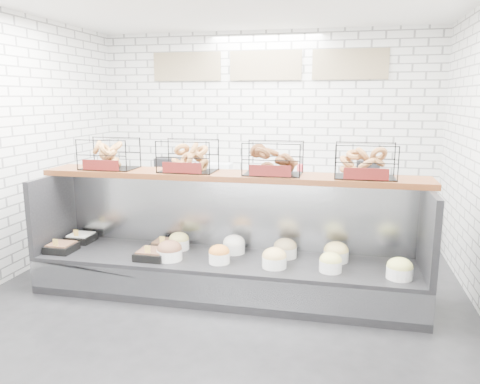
# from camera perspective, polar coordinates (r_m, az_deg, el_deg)

# --- Properties ---
(ground) EXTENTS (5.50, 5.50, 0.00)m
(ground) POSITION_cam_1_polar(r_m,az_deg,el_deg) (4.82, -2.70, -13.61)
(ground) COLOR black
(ground) RESTS_ON ground
(room_shell) EXTENTS (5.02, 5.51, 3.01)m
(room_shell) POSITION_cam_1_polar(r_m,az_deg,el_deg) (4.95, -1.07, 11.64)
(room_shell) COLOR silver
(room_shell) RESTS_ON ground
(display_case) EXTENTS (4.00, 0.90, 1.20)m
(display_case) POSITION_cam_1_polar(r_m,az_deg,el_deg) (5.00, -1.60, -8.59)
(display_case) COLOR black
(display_case) RESTS_ON ground
(bagel_shelf) EXTENTS (4.10, 0.50, 0.40)m
(bagel_shelf) POSITION_cam_1_polar(r_m,az_deg,el_deg) (4.92, -1.28, 3.68)
(bagel_shelf) COLOR #4D2410
(bagel_shelf) RESTS_ON display_case
(prep_counter) EXTENTS (4.00, 0.60, 1.20)m
(prep_counter) POSITION_cam_1_polar(r_m,az_deg,el_deg) (6.92, 2.50, -1.70)
(prep_counter) COLOR #93969B
(prep_counter) RESTS_ON ground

